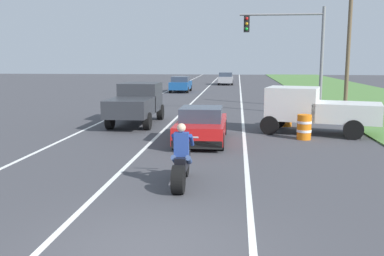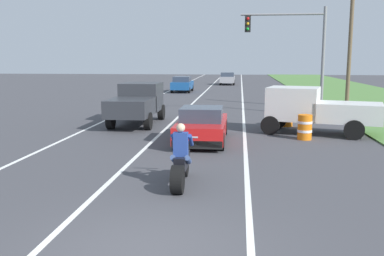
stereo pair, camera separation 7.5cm
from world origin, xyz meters
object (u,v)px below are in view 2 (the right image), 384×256
Objects in this scene: sports_car_red at (202,126)px; distant_car_further_ahead at (227,78)px; pickup_truck_right_shoulder_white at (315,108)px; pickup_truck_left_lane_dark_grey at (137,102)px; construction_barrel_nearest at (305,127)px; construction_barrel_mid at (287,116)px; motorcycle_with_rider at (181,164)px; distant_car_far_ahead at (182,84)px; traffic_light_mast_near at (297,44)px.

distant_car_further_ahead reaches higher than sports_car_red.
pickup_truck_right_shoulder_white is (4.65, 2.34, 0.48)m from sports_car_red.
construction_barrel_nearest is (7.58, -3.25, -0.60)m from pickup_truck_left_lane_dark_grey.
sports_car_red is at bearing -130.68° from construction_barrel_mid.
construction_barrel_mid is at bearing 0.93° from pickup_truck_left_lane_dark_grey.
pickup_truck_left_lane_dark_grey is 1.20× the size of distant_car_further_ahead.
motorcycle_with_rider is at bearing -70.74° from pickup_truck_left_lane_dark_grey.
motorcycle_with_rider reaches higher than distant_car_far_ahead.
construction_barrel_mid is (-0.87, -4.08, -3.50)m from traffic_light_mast_near.
construction_barrel_mid is at bearing -102.04° from traffic_light_mast_near.
pickup_truck_left_lane_dark_grey is 0.93× the size of pickup_truck_right_shoulder_white.
sports_car_red is at bearing -167.21° from construction_barrel_nearest.
pickup_truck_left_lane_dark_grey is at bearing -179.07° from construction_barrel_mid.
construction_barrel_nearest is at bearing 59.51° from motorcycle_with_rider.
pickup_truck_right_shoulder_white is 2.25m from construction_barrel_mid.
pickup_truck_right_shoulder_white is 1.66m from construction_barrel_nearest.
pickup_truck_left_lane_dark_grey is 4.80× the size of construction_barrel_mid.
pickup_truck_left_lane_dark_grey reaches higher than sports_car_red.
traffic_light_mast_near is at bearing -62.26° from distant_car_far_ahead.
pickup_truck_left_lane_dark_grey is at bearing -96.01° from distant_car_further_ahead.
construction_barrel_mid is at bearing -69.27° from distant_car_far_ahead.
sports_car_red is at bearing -89.84° from distant_car_further_ahead.
pickup_truck_left_lane_dark_grey is (-3.55, 4.16, 0.48)m from sports_car_red.
pickup_truck_right_shoulder_white reaches higher than construction_barrel_nearest.
distant_car_far_ahead is (-7.75, 20.48, 0.27)m from construction_barrel_mid.
construction_barrel_nearest is (-0.52, -7.45, -3.50)m from traffic_light_mast_near.
pickup_truck_right_shoulder_white reaches higher than motorcycle_with_rider.
motorcycle_with_rider is at bearing -109.83° from construction_barrel_mid.
sports_car_red is 4.30× the size of construction_barrel_nearest.
distant_car_further_ahead is at bearing 96.61° from construction_barrel_mid.
motorcycle_with_rider is 0.46× the size of pickup_truck_left_lane_dark_grey.
distant_car_further_ahead reaches higher than construction_barrel_nearest.
sports_car_red is 25.09m from distant_car_far_ahead.
distant_car_further_ahead is (3.45, 32.76, -0.33)m from pickup_truck_left_lane_dark_grey.
motorcycle_with_rider is 9.53m from pickup_truck_right_shoulder_white.
distant_car_far_ahead is (-4.07, 24.76, 0.14)m from sports_car_red.
distant_car_far_ahead is at bearing 111.26° from pickup_truck_right_shoulder_white.
sports_car_red reaches higher than construction_barrel_nearest.
traffic_light_mast_near is at bearing 90.97° from pickup_truck_right_shoulder_white.
distant_car_further_ahead is at bearing 90.12° from motorcycle_with_rider.
pickup_truck_right_shoulder_white is 5.14× the size of construction_barrel_nearest.
motorcycle_with_rider is 0.43× the size of pickup_truck_right_shoulder_white.
distant_car_far_ahead is (-8.72, 22.42, -0.33)m from pickup_truck_right_shoulder_white.
motorcycle_with_rider is 15.41m from traffic_light_mast_near.
pickup_truck_left_lane_dark_grey is 0.80× the size of traffic_light_mast_near.
motorcycle_with_rider is at bearing -119.35° from pickup_truck_right_shoulder_white.
traffic_light_mast_near is 18.80m from distant_car_far_ahead.
construction_barrel_mid is 32.86m from distant_car_further_ahead.
distant_car_far_ahead is at bearing 108.78° from construction_barrel_nearest.
distant_car_further_ahead is (3.97, 12.16, 0.00)m from distant_car_far_ahead.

